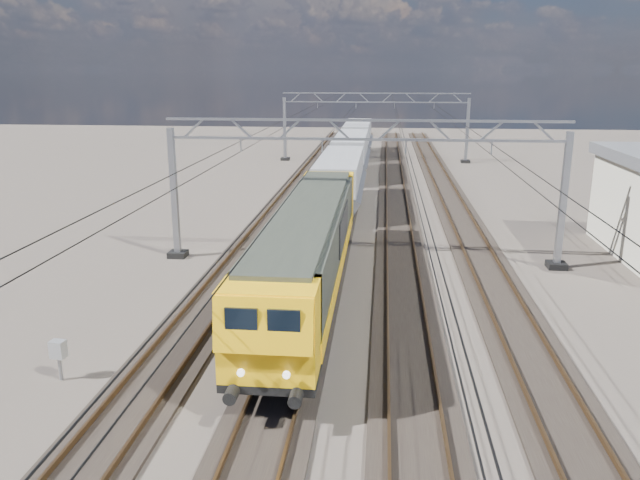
# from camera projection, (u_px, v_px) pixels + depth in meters

# --- Properties ---
(ground) EXTENTS (160.00, 160.00, 0.00)m
(ground) POSITION_uv_depth(u_px,v_px,m) (358.00, 289.00, 27.51)
(ground) COLOR black
(ground) RESTS_ON ground
(track_outer_west) EXTENTS (2.60, 140.00, 0.30)m
(track_outer_west) POSITION_uv_depth(u_px,v_px,m) (225.00, 283.00, 28.08)
(track_outer_west) COLOR black
(track_outer_west) RESTS_ON ground
(track_loco) EXTENTS (2.60, 140.00, 0.30)m
(track_loco) POSITION_uv_depth(u_px,v_px,m) (313.00, 286.00, 27.69)
(track_loco) COLOR black
(track_loco) RESTS_ON ground
(track_inner_east) EXTENTS (2.60, 140.00, 0.30)m
(track_inner_east) POSITION_uv_depth(u_px,v_px,m) (404.00, 289.00, 27.30)
(track_inner_east) COLOR black
(track_inner_east) RESTS_ON ground
(track_outer_east) EXTENTS (2.60, 140.00, 0.30)m
(track_outer_east) POSITION_uv_depth(u_px,v_px,m) (497.00, 292.00, 26.91)
(track_outer_east) COLOR black
(track_outer_east) RESTS_ON ground
(catenary_gantry_mid) EXTENTS (19.90, 0.90, 7.11)m
(catenary_gantry_mid) POSITION_uv_depth(u_px,v_px,m) (363.00, 186.00, 30.32)
(catenary_gantry_mid) COLOR gray
(catenary_gantry_mid) RESTS_ON ground
(catenary_gantry_far) EXTENTS (19.90, 0.90, 7.11)m
(catenary_gantry_far) POSITION_uv_depth(u_px,v_px,m) (375.00, 124.00, 64.88)
(catenary_gantry_far) COLOR gray
(catenary_gantry_far) RESTS_ON ground
(overhead_wires) EXTENTS (12.03, 140.00, 0.53)m
(overhead_wires) POSITION_uv_depth(u_px,v_px,m) (366.00, 139.00, 33.68)
(overhead_wires) COLOR black
(overhead_wires) RESTS_ON ground
(locomotive) EXTENTS (2.76, 21.10, 3.62)m
(locomotive) POSITION_uv_depth(u_px,v_px,m) (309.00, 246.00, 25.77)
(locomotive) COLOR black
(locomotive) RESTS_ON ground
(hopper_wagon_lead) EXTENTS (3.38, 13.00, 3.25)m
(hopper_wagon_lead) POSITION_uv_depth(u_px,v_px,m) (340.00, 177.00, 42.77)
(hopper_wagon_lead) COLOR black
(hopper_wagon_lead) RESTS_ON ground
(hopper_wagon_mid) EXTENTS (3.38, 13.00, 3.25)m
(hopper_wagon_mid) POSITION_uv_depth(u_px,v_px,m) (351.00, 151.00, 56.40)
(hopper_wagon_mid) COLOR black
(hopper_wagon_mid) RESTS_ON ground
(hopper_wagon_third) EXTENTS (3.38, 13.00, 3.25)m
(hopper_wagon_third) POSITION_uv_depth(u_px,v_px,m) (357.00, 136.00, 70.03)
(hopper_wagon_third) COLOR black
(hopper_wagon_third) RESTS_ON ground
(trackside_cabinet) EXTENTS (0.48, 0.38, 1.33)m
(trackside_cabinet) POSITION_uv_depth(u_px,v_px,m) (58.00, 350.00, 19.18)
(trackside_cabinet) COLOR gray
(trackside_cabinet) RESTS_ON ground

